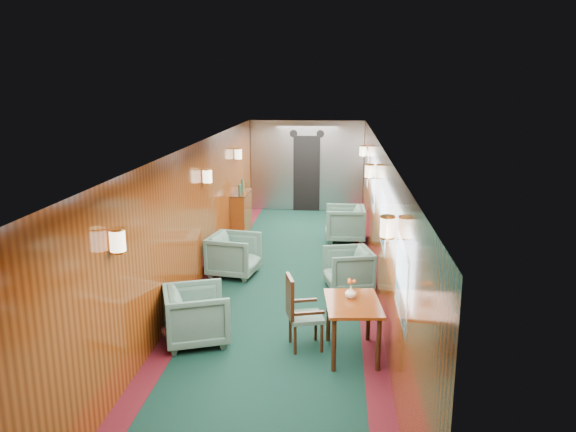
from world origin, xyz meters
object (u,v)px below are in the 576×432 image
object	(u,v)px
side_chair	(299,309)
credenza	(241,212)
armchair_left_near	(196,315)
armchair_left_far	(234,255)
dining_table	(353,311)
armchair_right_near	(348,269)
armchair_right_far	(345,224)

from	to	relation	value
side_chair	credenza	distance (m)	5.82
armchair_left_near	armchair_left_far	world-z (taller)	armchair_left_far
dining_table	credenza	world-z (taller)	credenza
dining_table	armchair_right_near	xyz separation A→B (m)	(-0.02, 2.37, -0.26)
dining_table	armchair_left_far	size ratio (longest dim) A/B	1.22
credenza	armchair_right_near	bearing A→B (deg)	-54.47
side_chair	armchair_left_far	xyz separation A→B (m)	(-1.35, 2.71, -0.16)
armchair_left_near	armchair_right_far	world-z (taller)	armchair_right_far
dining_table	side_chair	bearing A→B (deg)	163.48
armchair_right_near	credenza	bearing A→B (deg)	-158.49
credenza	armchair_right_near	size ratio (longest dim) A/B	1.64
credenza	armchair_right_near	distance (m)	4.09
armchair_right_far	armchair_left_near	bearing A→B (deg)	-23.11
credenza	armchair_left_far	distance (m)	2.88
dining_table	credenza	bearing A→B (deg)	107.16
dining_table	armchair_right_far	bearing A→B (deg)	84.92
side_chair	armchair_left_far	distance (m)	3.03
side_chair	armchair_left_near	size ratio (longest dim) A/B	1.20
credenza	armchair_left_near	xyz separation A→B (m)	(0.35, -5.50, -0.11)
dining_table	credenza	size ratio (longest dim) A/B	0.82
armchair_left_near	armchair_left_far	size ratio (longest dim) A/B	1.00
side_chair	armchair_right_far	xyz separation A→B (m)	(0.63, 5.11, -0.15)
dining_table	armchair_left_far	xyz separation A→B (m)	(-2.03, 2.84, -0.22)
side_chair	armchair_left_far	size ratio (longest dim) A/B	1.19
armchair_left_near	armchair_right_far	distance (m)	5.43
side_chair	credenza	xyz separation A→B (m)	(-1.71, 5.56, -0.05)
dining_table	armchair_right_near	bearing A→B (deg)	84.82
dining_table	armchair_left_near	bearing A→B (deg)	169.03
side_chair	credenza	world-z (taller)	credenza
armchair_left_near	armchair_right_far	size ratio (longest dim) A/B	0.98
credenza	armchair_right_far	size ratio (longest dim) A/B	1.46
side_chair	armchair_left_near	bearing A→B (deg)	162.23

